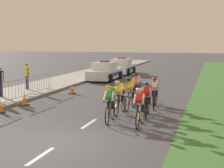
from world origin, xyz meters
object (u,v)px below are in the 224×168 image
at_px(cyclist_second, 140,106).
at_px(cyclist_third, 120,97).
at_px(spectator_back, 0,80).
at_px(cyclist_fourth, 147,98).
at_px(spectator_closest, 27,74).
at_px(cyclist_sixth, 155,92).
at_px(traffic_cone_near, 24,99).
at_px(crowd_barrier_middle, 19,90).
at_px(police_car_second, 122,67).
at_px(cyclist_fifth, 130,93).
at_px(traffic_cone_far, 0,106).
at_px(cyclist_seventh, 137,87).
at_px(police_car_nearest, 105,72).
at_px(cyclist_lead, 110,103).
at_px(crowd_barrier_rear, 42,83).
at_px(traffic_cone_mid, 72,89).

bearing_deg(cyclist_second, cyclist_third, 123.84).
bearing_deg(spectator_back, cyclist_fourth, -14.10).
distance_m(spectator_closest, spectator_back, 3.06).
distance_m(cyclist_sixth, traffic_cone_near, 6.52).
bearing_deg(cyclist_third, crowd_barrier_middle, 166.13).
bearing_deg(crowd_barrier_middle, police_car_second, 85.09).
bearing_deg(spectator_back, cyclist_fifth, -6.86).
bearing_deg(cyclist_fifth, cyclist_second, -70.36).
height_order(police_car_second, traffic_cone_far, police_car_second).
height_order(cyclist_fourth, traffic_cone_near, cyclist_fourth).
xyz_separation_m(cyclist_seventh, traffic_cone_far, (-5.31, -4.62, -0.48)).
bearing_deg(spectator_back, cyclist_sixth, -1.51).
relative_size(police_car_nearest, spectator_back, 2.65).
distance_m(cyclist_lead, crowd_barrier_rear, 8.62).
relative_size(cyclist_third, spectator_closest, 1.03).
bearing_deg(cyclist_seventh, crowd_barrier_middle, -162.13).
distance_m(police_car_nearest, traffic_cone_far, 13.54).
bearing_deg(cyclist_sixth, cyclist_seventh, 127.25).
relative_size(cyclist_sixth, traffic_cone_mid, 2.69).
distance_m(cyclist_second, traffic_cone_far, 6.64).
xyz_separation_m(crowd_barrier_middle, traffic_cone_mid, (1.65, 3.35, -0.34)).
distance_m(cyclist_fourth, spectator_closest, 10.22).
distance_m(crowd_barrier_rear, traffic_cone_far, 5.70).
relative_size(cyclist_third, crowd_barrier_middle, 0.74).
xyz_separation_m(cyclist_lead, traffic_cone_far, (-5.31, 0.40, -0.48)).
bearing_deg(crowd_barrier_rear, police_car_second, 83.31).
bearing_deg(traffic_cone_mid, spectator_back, -138.07).
height_order(cyclist_sixth, traffic_cone_near, cyclist_sixth).
xyz_separation_m(police_car_second, crowd_barrier_rear, (-1.57, -13.39, -0.03)).
distance_m(crowd_barrier_middle, traffic_cone_far, 2.80).
relative_size(cyclist_lead, traffic_cone_far, 2.69).
bearing_deg(cyclist_fifth, cyclist_fourth, -50.74).
bearing_deg(cyclist_third, traffic_cone_far, -166.93).
bearing_deg(cyclist_fifth, crowd_barrier_middle, 176.61).
bearing_deg(police_car_second, crowd_barrier_middle, -94.91).
bearing_deg(cyclist_lead, traffic_cone_mid, 123.95).
height_order(cyclist_second, cyclist_seventh, same).
xyz_separation_m(traffic_cone_near, traffic_cone_mid, (0.85, 4.13, 0.00)).
relative_size(police_car_nearest, traffic_cone_mid, 6.93).
distance_m(cyclist_seventh, police_car_nearest, 10.00).
xyz_separation_m(cyclist_sixth, traffic_cone_near, (-6.41, -1.11, -0.48)).
xyz_separation_m(police_car_nearest, traffic_cone_near, (-0.60, -11.60, -0.37)).
xyz_separation_m(cyclist_sixth, crowd_barrier_middle, (-7.21, -0.32, -0.14)).
xyz_separation_m(traffic_cone_far, spectator_back, (-2.14, 3.25, 0.77)).
relative_size(cyclist_fifth, traffic_cone_far, 2.68).
bearing_deg(cyclist_fifth, spectator_back, 173.14).
bearing_deg(cyclist_second, spectator_closest, 141.45).
bearing_deg(traffic_cone_mid, cyclist_seventh, -18.16).
bearing_deg(cyclist_sixth, spectator_back, 178.49).
xyz_separation_m(crowd_barrier_middle, traffic_cone_far, (0.68, -2.69, -0.34)).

